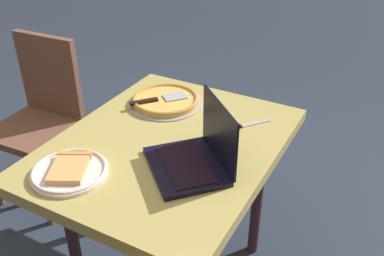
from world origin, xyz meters
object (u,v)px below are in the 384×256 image
object	(u,v)px
pizza_plate	(70,170)
table_knife	(240,126)
laptop	(196,155)
chair_near	(42,112)
dining_table	(168,157)
pizza_tray	(165,100)

from	to	relation	value
pizza_plate	table_knife	size ratio (longest dim) A/B	1.40
laptop	chair_near	bearing A→B (deg)	-104.78
dining_table	table_knife	size ratio (longest dim) A/B	5.30
pizza_plate	table_knife	world-z (taller)	pizza_plate
pizza_tray	chair_near	world-z (taller)	chair_near
chair_near	table_knife	bearing A→B (deg)	91.80
table_knife	chair_near	bearing A→B (deg)	-88.20
laptop	table_knife	world-z (taller)	laptop
pizza_plate	chair_near	world-z (taller)	chair_near
laptop	chair_near	world-z (taller)	laptop
table_knife	pizza_plate	bearing A→B (deg)	-34.91
pizza_plate	pizza_tray	distance (m)	0.60
dining_table	pizza_tray	xyz separation A→B (m)	(-0.27, -0.17, 0.09)
laptop	table_knife	bearing A→B (deg)	174.26
laptop	chair_near	distance (m)	1.16
pizza_plate	pizza_tray	world-z (taller)	same
dining_table	table_knife	world-z (taller)	table_knife
pizza_tray	table_knife	world-z (taller)	pizza_tray
chair_near	laptop	bearing A→B (deg)	75.22
table_knife	chair_near	distance (m)	1.15
laptop	table_knife	size ratio (longest dim) A/B	2.03
pizza_tray	chair_near	bearing A→B (deg)	-85.07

